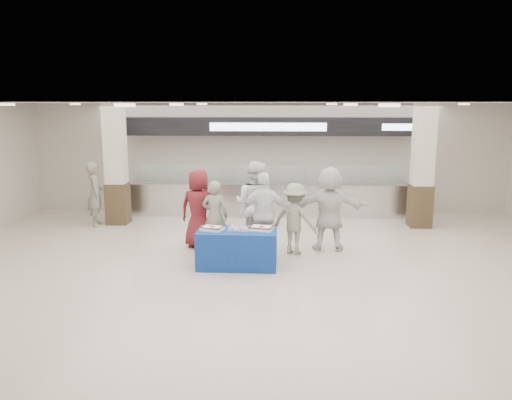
{
  "coord_description": "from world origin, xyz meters",
  "views": [
    {
      "loc": [
        0.24,
        -8.73,
        3.19
      ],
      "look_at": [
        -0.19,
        1.6,
        1.18
      ],
      "focal_mm": 35.0,
      "sensor_mm": 36.0,
      "label": 1
    }
  ],
  "objects_px": {
    "display_table": "(237,249)",
    "cupcake_tray": "(239,228)",
    "sheet_cake_left": "(212,228)",
    "chef_tall": "(255,204)",
    "chef_short": "(264,215)",
    "soldier_a": "(215,216)",
    "civilian_white": "(329,209)",
    "sheet_cake_right": "(261,228)",
    "soldier_bg": "(95,194)",
    "soldier_b": "(295,219)",
    "civilian_maroon": "(199,209)"
  },
  "relations": [
    {
      "from": "sheet_cake_left",
      "to": "chef_tall",
      "type": "height_order",
      "value": "chef_tall"
    },
    {
      "from": "sheet_cake_right",
      "to": "civilian_maroon",
      "type": "xyz_separation_m",
      "value": [
        -1.43,
        1.33,
        0.09
      ]
    },
    {
      "from": "display_table",
      "to": "chef_short",
      "type": "relative_size",
      "value": 0.87
    },
    {
      "from": "soldier_b",
      "to": "display_table",
      "type": "bearing_deg",
      "value": 64.12
    },
    {
      "from": "civilian_white",
      "to": "soldier_bg",
      "type": "bearing_deg",
      "value": -15.12
    },
    {
      "from": "cupcake_tray",
      "to": "soldier_b",
      "type": "height_order",
      "value": "soldier_b"
    },
    {
      "from": "soldier_a",
      "to": "civilian_maroon",
      "type": "bearing_deg",
      "value": -28.36
    },
    {
      "from": "sheet_cake_right",
      "to": "cupcake_tray",
      "type": "distance_m",
      "value": 0.44
    },
    {
      "from": "soldier_a",
      "to": "soldier_bg",
      "type": "bearing_deg",
      "value": -24.52
    },
    {
      "from": "civilian_maroon",
      "to": "chef_short",
      "type": "height_order",
      "value": "chef_short"
    },
    {
      "from": "civilian_maroon",
      "to": "soldier_b",
      "type": "bearing_deg",
      "value": 179.98
    },
    {
      "from": "chef_short",
      "to": "civilian_white",
      "type": "xyz_separation_m",
      "value": [
        1.4,
        0.52,
        0.03
      ]
    },
    {
      "from": "sheet_cake_left",
      "to": "cupcake_tray",
      "type": "relative_size",
      "value": 1.05
    },
    {
      "from": "sheet_cake_left",
      "to": "chef_tall",
      "type": "relative_size",
      "value": 0.26
    },
    {
      "from": "chef_tall",
      "to": "civilian_white",
      "type": "distance_m",
      "value": 1.65
    },
    {
      "from": "soldier_bg",
      "to": "display_table",
      "type": "bearing_deg",
      "value": -151.02
    },
    {
      "from": "sheet_cake_left",
      "to": "cupcake_tray",
      "type": "height_order",
      "value": "sheet_cake_left"
    },
    {
      "from": "sheet_cake_right",
      "to": "civilian_maroon",
      "type": "bearing_deg",
      "value": 137.07
    },
    {
      "from": "soldier_b",
      "to": "civilian_white",
      "type": "bearing_deg",
      "value": -132.48
    },
    {
      "from": "sheet_cake_left",
      "to": "chef_tall",
      "type": "xyz_separation_m",
      "value": [
        0.77,
        1.45,
        0.18
      ]
    },
    {
      "from": "sheet_cake_right",
      "to": "soldier_bg",
      "type": "height_order",
      "value": "soldier_bg"
    },
    {
      "from": "cupcake_tray",
      "to": "chef_tall",
      "type": "xyz_separation_m",
      "value": [
        0.24,
        1.44,
        0.19
      ]
    },
    {
      "from": "display_table",
      "to": "soldier_a",
      "type": "relative_size",
      "value": 0.99
    },
    {
      "from": "sheet_cake_right",
      "to": "chef_short",
      "type": "distance_m",
      "value": 0.72
    },
    {
      "from": "soldier_a",
      "to": "civilian_white",
      "type": "xyz_separation_m",
      "value": [
        2.49,
        0.19,
        0.15
      ]
    },
    {
      "from": "cupcake_tray",
      "to": "civilian_maroon",
      "type": "relative_size",
      "value": 0.27
    },
    {
      "from": "sheet_cake_left",
      "to": "soldier_bg",
      "type": "bearing_deg",
      "value": 137.19
    },
    {
      "from": "display_table",
      "to": "civilian_maroon",
      "type": "distance_m",
      "value": 1.74
    },
    {
      "from": "chef_short",
      "to": "cupcake_tray",
      "type": "bearing_deg",
      "value": 50.83
    },
    {
      "from": "sheet_cake_right",
      "to": "sheet_cake_left",
      "type": "bearing_deg",
      "value": -177.78
    },
    {
      "from": "civilian_maroon",
      "to": "soldier_b",
      "type": "height_order",
      "value": "civilian_maroon"
    },
    {
      "from": "sheet_cake_left",
      "to": "civilian_white",
      "type": "distance_m",
      "value": 2.73
    },
    {
      "from": "sheet_cake_right",
      "to": "civilian_white",
      "type": "relative_size",
      "value": 0.27
    },
    {
      "from": "sheet_cake_right",
      "to": "chef_short",
      "type": "xyz_separation_m",
      "value": [
        0.04,
        0.72,
        0.1
      ]
    },
    {
      "from": "sheet_cake_left",
      "to": "soldier_a",
      "type": "xyz_separation_m",
      "value": [
        -0.08,
        1.08,
        -0.01
      ]
    },
    {
      "from": "display_table",
      "to": "cupcake_tray",
      "type": "bearing_deg",
      "value": 8.2
    },
    {
      "from": "civilian_maroon",
      "to": "civilian_white",
      "type": "distance_m",
      "value": 2.88
    },
    {
      "from": "sheet_cake_right",
      "to": "chef_tall",
      "type": "bearing_deg",
      "value": 97.76
    },
    {
      "from": "sheet_cake_right",
      "to": "soldier_a",
      "type": "distance_m",
      "value": 1.48
    },
    {
      "from": "soldier_bg",
      "to": "sheet_cake_left",
      "type": "bearing_deg",
      "value": -154.76
    },
    {
      "from": "soldier_bg",
      "to": "cupcake_tray",
      "type": "bearing_deg",
      "value": -150.7
    },
    {
      "from": "display_table",
      "to": "chef_tall",
      "type": "bearing_deg",
      "value": 80.07
    },
    {
      "from": "chef_tall",
      "to": "soldier_bg",
      "type": "xyz_separation_m",
      "value": [
        -4.28,
        1.8,
        -0.12
      ]
    },
    {
      "from": "civilian_maroon",
      "to": "soldier_bg",
      "type": "xyz_separation_m",
      "value": [
        -3.04,
        1.88,
        -0.04
      ]
    },
    {
      "from": "cupcake_tray",
      "to": "soldier_b",
      "type": "bearing_deg",
      "value": 40.12
    },
    {
      "from": "soldier_b",
      "to": "soldier_bg",
      "type": "distance_m",
      "value": 5.64
    },
    {
      "from": "sheet_cake_left",
      "to": "sheet_cake_right",
      "type": "relative_size",
      "value": 0.99
    },
    {
      "from": "sheet_cake_left",
      "to": "civilian_maroon",
      "type": "relative_size",
      "value": 0.28
    },
    {
      "from": "sheet_cake_left",
      "to": "cupcake_tray",
      "type": "distance_m",
      "value": 0.53
    },
    {
      "from": "soldier_b",
      "to": "soldier_bg",
      "type": "bearing_deg",
      "value": 0.85
    }
  ]
}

